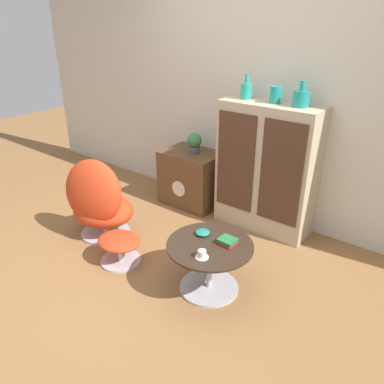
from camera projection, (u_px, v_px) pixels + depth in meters
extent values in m
plane|color=olive|center=(146.00, 282.00, 3.00)|extent=(12.00, 12.00, 0.00)
cube|color=beige|center=(256.00, 89.00, 3.59)|extent=(6.40, 0.06, 2.60)
cube|color=tan|center=(267.00, 168.00, 3.56)|extent=(0.93, 0.38, 1.24)
cube|color=#472D1E|center=(235.00, 162.00, 3.53)|extent=(0.39, 0.01, 0.94)
cube|color=#472D1E|center=(281.00, 174.00, 3.27)|extent=(0.39, 0.01, 0.94)
cube|color=brown|center=(192.00, 178.00, 4.16)|extent=(0.64, 0.46, 0.60)
cylinder|color=beige|center=(179.00, 189.00, 4.01)|extent=(0.17, 0.01, 0.17)
cylinder|color=#B7B7BC|center=(106.00, 232.00, 3.67)|extent=(0.47, 0.47, 0.02)
cylinder|color=#B7B7BC|center=(105.00, 227.00, 3.65)|extent=(0.06, 0.06, 0.09)
ellipsoid|color=red|center=(103.00, 210.00, 3.57)|extent=(0.69, 0.62, 0.28)
ellipsoid|color=red|center=(93.00, 192.00, 3.38)|extent=(0.67, 0.49, 0.64)
cylinder|color=#B7B7BC|center=(121.00, 260.00, 3.25)|extent=(0.35, 0.35, 0.02)
cylinder|color=#B7B7BC|center=(120.00, 252.00, 3.22)|extent=(0.04, 0.04, 0.14)
ellipsoid|color=red|center=(119.00, 241.00, 3.17)|extent=(0.39, 0.33, 0.09)
cylinder|color=#B7B7BC|center=(209.00, 287.00, 2.93)|extent=(0.46, 0.46, 0.02)
cylinder|color=#B7B7BC|center=(209.00, 267.00, 2.85)|extent=(0.04, 0.04, 0.37)
cylinder|color=#332319|center=(210.00, 245.00, 2.77)|extent=(0.65, 0.65, 0.02)
cylinder|color=teal|center=(246.00, 91.00, 3.42)|extent=(0.10, 0.10, 0.14)
cylinder|color=teal|center=(247.00, 78.00, 3.37)|extent=(0.04, 0.04, 0.09)
cylinder|color=teal|center=(276.00, 95.00, 3.26)|extent=(0.10, 0.10, 0.14)
cylinder|color=teal|center=(301.00, 99.00, 3.13)|extent=(0.14, 0.14, 0.13)
cylinder|color=teal|center=(303.00, 86.00, 3.08)|extent=(0.05, 0.05, 0.08)
cylinder|color=#4C4C51|center=(195.00, 149.00, 3.99)|extent=(0.11, 0.11, 0.07)
sphere|color=#387A3D|center=(195.00, 140.00, 3.95)|extent=(0.15, 0.15, 0.15)
cylinder|color=silver|center=(202.00, 257.00, 2.61)|extent=(0.10, 0.10, 0.01)
cylinder|color=silver|center=(202.00, 254.00, 2.60)|extent=(0.06, 0.06, 0.06)
cube|color=red|center=(227.00, 243.00, 2.77)|extent=(0.13, 0.12, 0.02)
cube|color=#237038|center=(227.00, 240.00, 2.76)|extent=(0.13, 0.12, 0.02)
ellipsoid|color=#1E7A70|center=(203.00, 232.00, 2.88)|extent=(0.11, 0.11, 0.04)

